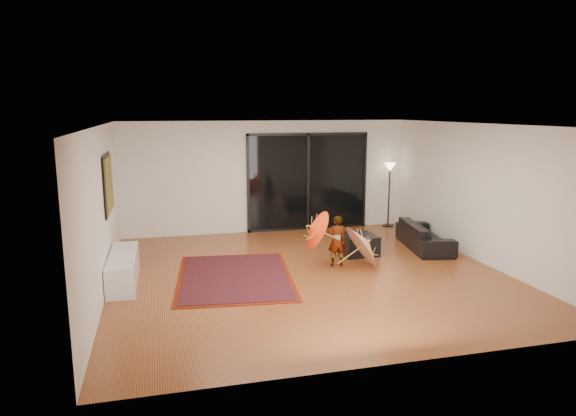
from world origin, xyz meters
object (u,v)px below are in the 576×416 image
object	(u,v)px
media_console	(123,269)
child	(337,241)
ottoman	(358,244)
sofa	(425,235)

from	to	relation	value
media_console	child	distance (m)	3.92
ottoman	child	distance (m)	1.02
media_console	ottoman	xyz separation A→B (m)	(4.62, 0.68, -0.05)
sofa	child	world-z (taller)	child
media_console	ottoman	bearing A→B (deg)	9.00
media_console	child	world-z (taller)	child
sofa	ottoman	distance (m)	1.59
sofa	ottoman	size ratio (longest dim) A/B	2.65
ottoman	media_console	bearing A→B (deg)	-171.57
ottoman	sofa	bearing A→B (deg)	3.12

